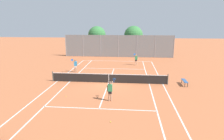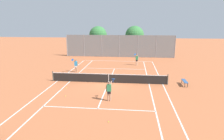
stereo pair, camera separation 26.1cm
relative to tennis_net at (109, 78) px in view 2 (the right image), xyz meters
The scene contains 15 objects.
ground_plane 0.51m from the tennis_net, ahead, with size 120.00×120.00×0.00m, color #BC663D.
court_line_markings 0.51m from the tennis_net, ahead, with size 11.10×23.90×0.01m.
tennis_net is the anchor object (origin of this frame).
player_near_side 4.90m from the tennis_net, 82.39° to the right, with size 0.67×0.73×1.77m.
player_far_left 6.15m from the tennis_net, 138.77° to the left, with size 0.64×0.75×1.77m.
player_far_right 9.47m from the tennis_net, 71.56° to the left, with size 0.66×0.73×1.77m.
loose_tennis_ball_0 5.32m from the tennis_net, 126.54° to the right, with size 0.07×0.07×0.07m, color #D1DB33.
loose_tennis_ball_1 7.93m from the tennis_net, 77.31° to the left, with size 0.07×0.07×0.07m, color #D1DB33.
loose_tennis_ball_2 4.68m from the tennis_net, 57.53° to the left, with size 0.07×0.07×0.07m, color #D1DB33.
loose_tennis_ball_3 8.39m from the tennis_net, 82.95° to the right, with size 0.07×0.07×0.07m, color #D1DB33.
loose_tennis_ball_4 4.35m from the tennis_net, 151.54° to the right, with size 0.07×0.07×0.07m, color #D1DB33.
courtside_bench 7.60m from the tennis_net, ahead, with size 0.36×1.50×0.47m.
back_fence 15.80m from the tennis_net, 90.00° to the left, with size 19.33×0.08×3.91m.
tree_behind_left 19.90m from the tennis_net, 102.85° to the left, with size 3.44×3.44×5.36m.
tree_behind_right 18.96m from the tennis_net, 81.75° to the left, with size 3.48×3.48×5.44m.
Camera 2 is at (2.45, -19.60, 6.11)m, focal length 32.00 mm.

